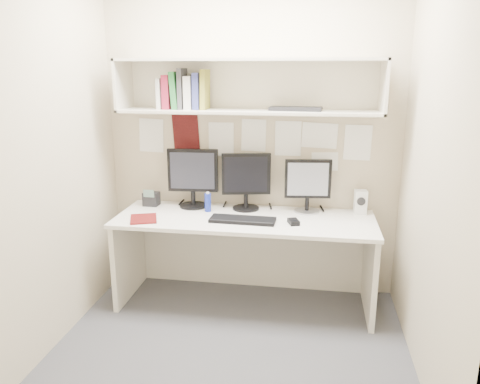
% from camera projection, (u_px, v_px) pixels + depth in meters
% --- Properties ---
extents(floor, '(2.40, 2.00, 0.01)m').
position_uv_depth(floor, '(231.00, 347.00, 3.20)').
color(floor, '#434347').
rests_on(floor, ground).
extents(wall_back, '(2.40, 0.02, 2.60)m').
position_uv_depth(wall_back, '(251.00, 138.00, 3.82)').
color(wall_back, '#BBAC8F').
rests_on(wall_back, ground).
extents(wall_front, '(2.40, 0.02, 2.60)m').
position_uv_depth(wall_front, '(187.00, 207.00, 1.91)').
color(wall_front, '#BBAC8F').
rests_on(wall_front, ground).
extents(wall_left, '(0.02, 2.00, 2.60)m').
position_uv_depth(wall_left, '(49.00, 155.00, 3.05)').
color(wall_left, '#BBAC8F').
rests_on(wall_left, ground).
extents(wall_right, '(0.02, 2.00, 2.60)m').
position_uv_depth(wall_right, '(435.00, 167.00, 2.68)').
color(wall_right, '#BBAC8F').
rests_on(wall_right, ground).
extents(desk, '(2.00, 0.70, 0.73)m').
position_uv_depth(desk, '(245.00, 260.00, 3.72)').
color(desk, white).
rests_on(desk, floor).
extents(overhead_hutch, '(2.00, 0.38, 0.40)m').
position_uv_depth(overhead_hutch, '(249.00, 86.00, 3.58)').
color(overhead_hutch, beige).
rests_on(overhead_hutch, wall_back).
extents(pinned_papers, '(1.92, 0.01, 0.48)m').
position_uv_depth(pinned_papers, '(251.00, 144.00, 3.83)').
color(pinned_papers, white).
rests_on(pinned_papers, wall_back).
extents(monitor_left, '(0.42, 0.23, 0.48)m').
position_uv_depth(monitor_left, '(193.00, 176.00, 3.84)').
color(monitor_left, black).
rests_on(monitor_left, desk).
extents(monitor_center, '(0.39, 0.22, 0.46)m').
position_uv_depth(monitor_center, '(246.00, 179.00, 3.78)').
color(monitor_center, black).
rests_on(monitor_center, desk).
extents(monitor_right, '(0.37, 0.20, 0.43)m').
position_uv_depth(monitor_right, '(308.00, 183.00, 3.71)').
color(monitor_right, '#A5A5AA').
rests_on(monitor_right, desk).
extents(keyboard, '(0.50, 0.19, 0.02)m').
position_uv_depth(keyboard, '(243.00, 220.00, 3.52)').
color(keyboard, black).
rests_on(keyboard, desk).
extents(mouse, '(0.10, 0.13, 0.03)m').
position_uv_depth(mouse, '(294.00, 222.00, 3.46)').
color(mouse, black).
rests_on(mouse, desk).
extents(speaker, '(0.10, 0.10, 0.19)m').
position_uv_depth(speaker, '(360.00, 202.00, 3.70)').
color(speaker, silver).
rests_on(speaker, desk).
extents(blue_bottle, '(0.05, 0.05, 0.16)m').
position_uv_depth(blue_bottle, '(208.00, 202.00, 3.76)').
color(blue_bottle, navy).
rests_on(blue_bottle, desk).
extents(maroon_notebook, '(0.26, 0.29, 0.01)m').
position_uv_depth(maroon_notebook, '(144.00, 219.00, 3.57)').
color(maroon_notebook, '#5C100F').
rests_on(maroon_notebook, desk).
extents(desk_phone, '(0.13, 0.12, 0.15)m').
position_uv_depth(desk_phone, '(151.00, 199.00, 3.92)').
color(desk_phone, black).
rests_on(desk_phone, desk).
extents(book_stack, '(0.38, 0.19, 0.31)m').
position_uv_depth(book_stack, '(184.00, 91.00, 3.63)').
color(book_stack, silver).
rests_on(book_stack, overhead_hutch).
extents(hutch_tray, '(0.40, 0.18, 0.03)m').
position_uv_depth(hutch_tray, '(296.00, 109.00, 3.51)').
color(hutch_tray, black).
rests_on(hutch_tray, overhead_hutch).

